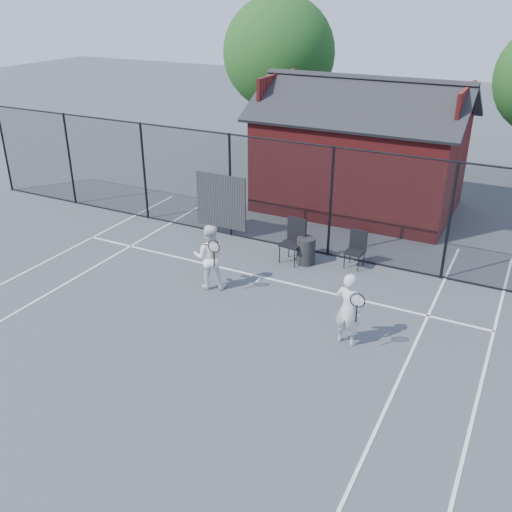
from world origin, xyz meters
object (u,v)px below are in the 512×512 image
at_px(chair_left, 292,242).
at_px(waste_bin, 306,251).
at_px(clubhouse, 360,159).
at_px(player_front, 348,309).
at_px(player_back, 210,257).
at_px(chair_right, 355,250).

bearing_deg(chair_left, waste_bin, 25.33).
distance_m(clubhouse, chair_left, 4.97).
height_order(player_front, player_back, player_back).
bearing_deg(player_back, chair_right, 43.52).
height_order(chair_left, waste_bin, chair_left).
bearing_deg(waste_bin, chair_left, -162.54).
xyz_separation_m(player_back, chair_right, (2.74, 2.60, -0.33)).
xyz_separation_m(player_back, waste_bin, (1.54, 2.25, -0.45)).
relative_size(clubhouse, chair_left, 5.66).
bearing_deg(player_back, waste_bin, 55.68).
xyz_separation_m(player_back, chair_left, (1.19, 2.14, -0.23)).
height_order(chair_left, chair_right, chair_left).
distance_m(clubhouse, waste_bin, 4.91).
bearing_deg(waste_bin, clubhouse, 91.99).
xyz_separation_m(clubhouse, waste_bin, (0.16, -4.75, -1.25)).
height_order(chair_right, waste_bin, chair_right).
relative_size(chair_left, chair_right, 1.20).
xyz_separation_m(clubhouse, player_back, (-1.37, -7.00, -0.80)).
height_order(clubhouse, chair_right, clubhouse).
bearing_deg(chair_right, chair_left, -159.54).
distance_m(player_back, chair_right, 3.80).
height_order(player_front, chair_right, player_front).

